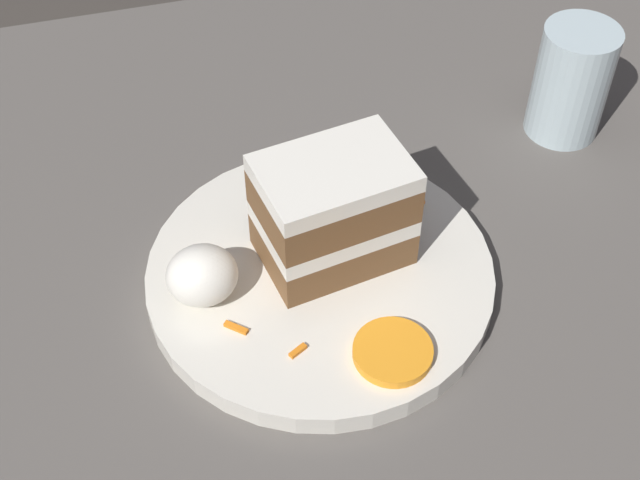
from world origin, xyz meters
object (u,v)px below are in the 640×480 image
at_px(cake_slice, 333,211).
at_px(orange_garnish, 393,352).
at_px(plate, 320,276).
at_px(drinking_glass, 570,88).
at_px(cream_dollop, 202,275).

height_order(cake_slice, orange_garnish, cake_slice).
xyz_separation_m(plate, cake_slice, (-0.01, -0.01, 0.05)).
bearing_deg(orange_garnish, drinking_glass, -137.98).
xyz_separation_m(plate, orange_garnish, (-0.03, 0.08, 0.01)).
distance_m(cake_slice, drinking_glass, 0.25).
height_order(plate, orange_garnish, orange_garnish).
relative_size(plate, cream_dollop, 5.05).
xyz_separation_m(plate, cream_dollop, (0.08, 0.00, 0.03)).
xyz_separation_m(cake_slice, drinking_glass, (-0.23, -0.10, -0.02)).
height_order(cream_dollop, orange_garnish, cream_dollop).
relative_size(cake_slice, drinking_glass, 1.13).
bearing_deg(drinking_glass, plate, 24.60).
height_order(cake_slice, drinking_glass, cake_slice).
relative_size(plate, drinking_glass, 2.54).
bearing_deg(plate, drinking_glass, -155.40).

